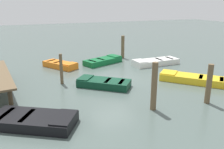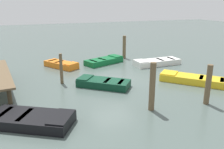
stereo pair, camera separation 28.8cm
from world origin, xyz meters
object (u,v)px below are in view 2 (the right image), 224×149
rowboat_orange (61,64)px  mooring_piling_mid_left (61,69)px  rowboat_black (31,119)px  rowboat_dark_green (103,83)px  mooring_piling_far_right (208,85)px  mooring_piling_near_right (152,87)px  rowboat_green (104,61)px  rowboat_white (157,62)px  mooring_piling_mid_right (124,47)px  rowboat_yellow (195,79)px

rowboat_orange → mooring_piling_mid_left: 3.68m
rowboat_black → rowboat_dark_green: (3.11, -3.97, 0.00)m
rowboat_orange → mooring_piling_far_right: mooring_piling_far_right is taller
rowboat_orange → rowboat_black: bearing=-50.4°
rowboat_dark_green → rowboat_orange: (4.94, 1.51, 0.00)m
mooring_piling_near_right → mooring_piling_far_right: (-0.33, -2.72, -0.13)m
rowboat_green → mooring_piling_far_right: (-8.81, -1.99, 0.72)m
rowboat_white → rowboat_green: 3.96m
rowboat_dark_green → mooring_piling_mid_right: bearing=-83.9°
mooring_piling_near_right → mooring_piling_mid_right: mooring_piling_near_right is taller
rowboat_green → rowboat_black: (-8.00, 5.71, -0.00)m
rowboat_orange → mooring_piling_near_right: 8.93m
rowboat_white → rowboat_dark_green: bearing=28.5°
rowboat_green → rowboat_black: same height
mooring_piling_mid_right → mooring_piling_mid_left: bearing=128.3°
rowboat_green → rowboat_orange: 3.25m
rowboat_white → mooring_piling_near_right: size_ratio=1.66×
rowboat_green → mooring_piling_mid_right: bearing=7.0°
rowboat_orange → mooring_piling_mid_right: bearing=68.5°
rowboat_white → mooring_piling_mid_right: (2.96, 1.36, 0.72)m
rowboat_green → mooring_piling_near_right: (-8.48, 0.72, 0.86)m
rowboat_yellow → rowboat_black: same height
rowboat_yellow → rowboat_dark_green: size_ratio=1.24×
rowboat_green → rowboat_black: size_ratio=0.93×
rowboat_dark_green → mooring_piling_far_right: bearing=172.5°
mooring_piling_mid_left → rowboat_dark_green: bearing=-123.6°
rowboat_white → mooring_piling_mid_right: size_ratio=1.91×
rowboat_yellow → rowboat_black: (-1.81, 9.18, 0.00)m
rowboat_dark_green → mooring_piling_mid_left: 2.56m
rowboat_black → mooring_piling_mid_left: 4.91m
rowboat_yellow → mooring_piling_mid_right: (7.38, 1.30, 0.72)m
mooring_piling_near_right → mooring_piling_mid_right: bearing=-16.7°
mooring_piling_mid_right → mooring_piling_near_right: bearing=163.3°
rowboat_black → mooring_piling_mid_right: mooring_piling_mid_right is taller
rowboat_dark_green → rowboat_orange: bearing=-34.2°
rowboat_dark_green → mooring_piling_mid_right: (6.08, -3.91, 0.72)m
rowboat_yellow → rowboat_black: bearing=57.4°
rowboat_black → rowboat_dark_green: size_ratio=1.17×
rowboat_black → mooring_piling_mid_right: bearing=80.2°
rowboat_green → rowboat_yellow: bearing=-82.4°
rowboat_dark_green → mooring_piling_mid_right: 7.27m
rowboat_black → rowboat_orange: 8.42m
rowboat_white → rowboat_orange: (1.82, 6.78, 0.00)m
rowboat_green → mooring_piling_mid_right: (1.18, -2.17, 0.72)m
rowboat_white → rowboat_green: size_ratio=1.10×
rowboat_black → mooring_piling_far_right: (-0.81, -7.70, 0.72)m
mooring_piling_far_right → mooring_piling_mid_right: 10.00m
rowboat_white → rowboat_black: (-6.23, 9.24, 0.00)m
rowboat_white → rowboat_yellow: bearing=87.0°
rowboat_yellow → rowboat_orange: 9.17m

